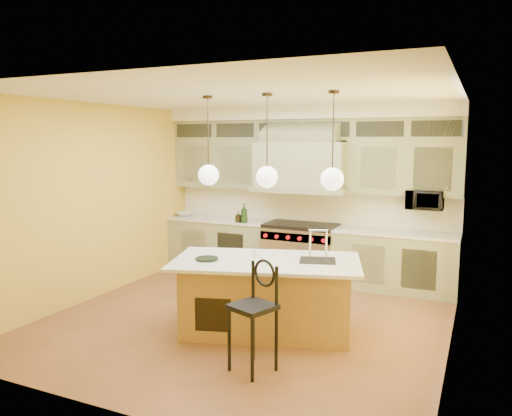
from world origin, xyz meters
The scene contains 18 objects.
floor centered at (0.00, 0.00, 0.00)m, with size 5.00×5.00×0.00m, color brown.
ceiling centered at (0.00, 0.00, 2.90)m, with size 5.00×5.00×0.00m, color white.
wall_back centered at (0.00, 2.50, 1.45)m, with size 5.00×5.00×0.00m, color gold.
wall_front centered at (0.00, -2.50, 1.45)m, with size 5.00×5.00×0.00m, color gold.
wall_left centered at (-2.50, 0.00, 1.45)m, with size 5.00×5.00×0.00m, color gold.
wall_right centered at (2.50, 0.00, 1.45)m, with size 5.00×5.00×0.00m, color gold.
back_cabinetry centered at (0.00, 2.23, 1.43)m, with size 5.00×0.77×2.90m.
range centered at (0.00, 2.14, 0.49)m, with size 1.20×0.74×0.96m.
kitchen_island centered at (0.41, -0.25, 0.47)m, with size 2.49×1.79×1.35m.
counter_stool centered at (0.71, -1.26, 0.65)m, with size 0.52×0.52×1.15m.
microwave centered at (1.95, 2.25, 1.45)m, with size 0.54×0.37×0.30m, color black.
oil_bottle_a centered at (-0.96, 1.93, 1.10)m, with size 0.13×0.13×0.33m, color black.
oil_bottle_b centered at (-1.07, 1.92, 1.04)m, with size 0.09×0.09×0.19m, color black.
fruit_bowl centered at (-2.30, 2.15, 0.98)m, with size 0.32×0.32×0.08m, color silver.
cup centered at (0.23, -0.21, 0.96)m, with size 0.10×0.10×0.09m, color white.
pendant_left centered at (-0.40, -0.25, 1.95)m, with size 0.26×0.26×1.11m.
pendant_center centered at (0.40, -0.25, 1.95)m, with size 0.26×0.26×1.11m.
pendant_right centered at (1.20, -0.25, 1.95)m, with size 0.26×0.26×1.11m.
Camera 1 is at (2.75, -5.70, 2.36)m, focal length 35.00 mm.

